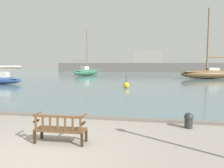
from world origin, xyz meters
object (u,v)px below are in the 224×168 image
Objects in this scene: channel_buoy at (126,85)px; sailboat_mid_starboard at (87,72)px; sailboat_nearest_port at (208,73)px; sailboat_far_starboard at (0,79)px; park_bench at (60,128)px; mooring_bollard at (189,120)px.

sailboat_mid_starboard is at bearing 117.04° from channel_buoy.
sailboat_nearest_port is 8.55× the size of channel_buoy.
sailboat_nearest_port reaches higher than sailboat_far_starboard.
sailboat_mid_starboard is 1.51× the size of sailboat_far_starboard.
channel_buoy reaches higher than park_bench.
park_bench is 0.15× the size of sailboat_nearest_port.
sailboat_nearest_port is at bearing 28.65° from sailboat_far_starboard.
park_bench is 21.98m from sailboat_far_starboard.
sailboat_far_starboard is 9.98× the size of mooring_bollard.
channel_buoy is (-3.99, 12.56, 0.05)m from mooring_bollard.
mooring_bollard is at bearing -36.05° from sailboat_far_starboard.
sailboat_far_starboard is (-14.80, 16.25, 0.19)m from park_bench.
sailboat_nearest_port is at bearing 69.63° from park_bench.
sailboat_nearest_port reaches higher than mooring_bollard.
sailboat_far_starboard is (-4.50, -19.31, -0.19)m from sailboat_mid_starboard.
sailboat_mid_starboard reaches higher than mooring_bollard.
sailboat_far_starboard is at bearing -103.12° from sailboat_mid_starboard.
park_bench is 1.26× the size of channel_buoy.
park_bench is 0.27× the size of sailboat_far_starboard.
park_bench is at bearing -110.37° from sailboat_nearest_port.
mooring_bollard is at bearing -104.23° from sailboat_nearest_port.
park_bench is 14.98m from channel_buoy.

